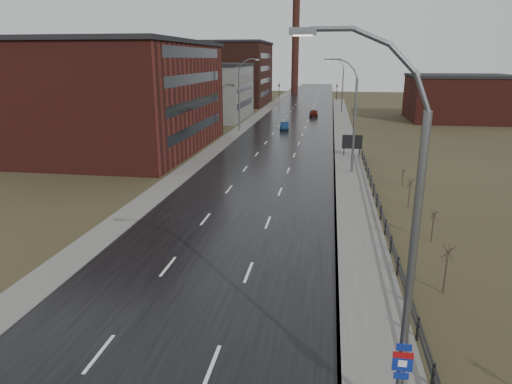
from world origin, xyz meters
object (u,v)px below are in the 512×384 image
(car_near, at_px, (285,126))
(car_far, at_px, (314,113))
(streetlight_main, at_px, (401,252))
(billboard, at_px, (352,142))

(car_near, height_order, car_far, car_far)
(streetlight_main, distance_m, car_near, 63.34)
(car_near, distance_m, car_far, 19.43)
(streetlight_main, height_order, car_far, streetlight_main)
(streetlight_main, xyz_separation_m, car_near, (-9.38, 62.41, -5.42))
(billboard, distance_m, car_far, 39.79)
(streetlight_main, distance_m, car_far, 81.76)
(billboard, bearing_deg, car_near, 116.21)
(billboard, xyz_separation_m, car_far, (-5.95, 39.33, -1.08))
(streetlight_main, xyz_separation_m, car_far, (-5.32, 81.41, -5.34))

